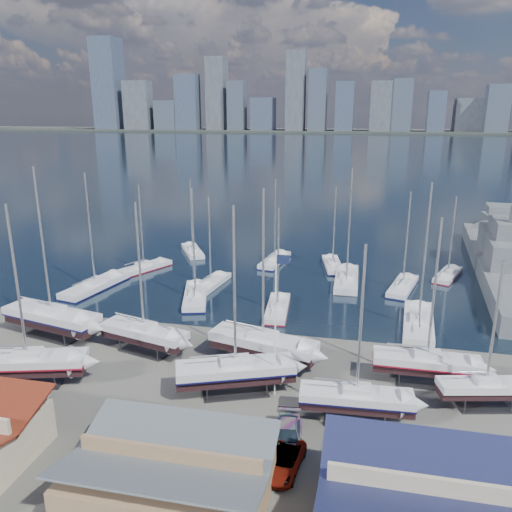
% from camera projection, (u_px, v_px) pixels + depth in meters
% --- Properties ---
extents(ground, '(1400.00, 1400.00, 0.00)m').
position_uv_depth(ground, '(235.00, 376.00, 46.59)').
color(ground, '#605E59').
rests_on(ground, ground).
extents(water, '(1400.00, 600.00, 0.40)m').
position_uv_depth(water, '(349.00, 148.00, 337.69)').
color(water, '#182338').
rests_on(water, ground).
extents(far_shore, '(1400.00, 80.00, 2.20)m').
position_uv_depth(far_shore, '(357.00, 132.00, 581.46)').
color(far_shore, '#2D332D').
rests_on(far_shore, ground).
extents(skyline, '(639.14, 43.80, 107.69)m').
position_uv_depth(skyline, '(352.00, 97.00, 566.58)').
color(skyline, '#475166').
rests_on(skyline, far_shore).
extents(shed_grey, '(12.60, 8.40, 4.17)m').
position_uv_depth(shed_grey, '(170.00, 474.00, 30.97)').
color(shed_grey, '#8C6B4C').
rests_on(shed_grey, ground).
extents(shed_blue, '(13.65, 9.45, 4.71)m').
position_uv_depth(shed_blue, '(442.00, 512.00, 27.67)').
color(shed_blue, '#BFB293').
rests_on(shed_blue, ground).
extents(sailboat_cradle_0, '(12.01, 5.66, 18.51)m').
position_uv_depth(sailboat_cradle_0, '(52.00, 318.00, 54.30)').
color(sailboat_cradle_0, '#2D2D33').
rests_on(sailboat_cradle_0, ground).
extents(sailboat_cradle_1, '(10.65, 5.54, 16.53)m').
position_uv_depth(sailboat_cradle_1, '(28.00, 363.00, 44.72)').
color(sailboat_cradle_1, '#2D2D33').
rests_on(sailboat_cradle_1, ground).
extents(sailboat_cradle_2, '(9.87, 4.97, 15.56)m').
position_uv_depth(sailboat_cradle_2, '(144.00, 333.00, 50.77)').
color(sailboat_cradle_2, '#2D2D33').
rests_on(sailboat_cradle_2, ground).
extents(sailboat_cradle_3, '(10.72, 6.47, 16.70)m').
position_uv_depth(sailboat_cradle_3, '(236.00, 371.00, 43.30)').
color(sailboat_cradle_3, '#2D2D33').
rests_on(sailboat_cradle_3, ground).
extents(sailboat_cradle_4, '(11.05, 5.48, 17.27)m').
position_uv_depth(sailboat_cradle_4, '(263.00, 344.00, 48.33)').
color(sailboat_cradle_4, '#2D2D33').
rests_on(sailboat_cradle_4, ground).
extents(sailboat_cradle_5, '(9.10, 3.01, 14.62)m').
position_uv_depth(sailboat_cradle_5, '(356.00, 399.00, 39.34)').
color(sailboat_cradle_5, '#2D2D33').
rests_on(sailboat_cradle_5, ground).
extents(sailboat_cradle_6, '(9.49, 2.68, 15.38)m').
position_uv_depth(sailboat_cradle_6, '(427.00, 363.00, 44.82)').
color(sailboat_cradle_6, '#2D2D33').
rests_on(sailboat_cradle_6, ground).
extents(sailboat_cradle_7, '(7.97, 3.77, 12.80)m').
position_uv_depth(sailboat_cradle_7, '(486.00, 387.00, 41.10)').
color(sailboat_cradle_7, '#2D2D33').
rests_on(sailboat_cradle_7, ground).
extents(sailboat_moored_0, '(5.33, 11.72, 16.93)m').
position_uv_depth(sailboat_moored_0, '(95.00, 287.00, 69.23)').
color(sailboat_moored_0, black).
rests_on(sailboat_moored_0, water).
extents(sailboat_moored_1, '(6.62, 9.53, 14.00)m').
position_uv_depth(sailboat_moored_1, '(144.00, 269.00, 77.42)').
color(sailboat_moored_1, black).
rests_on(sailboat_moored_1, water).
extents(sailboat_moored_2, '(6.55, 8.97, 13.44)m').
position_uv_depth(sailboat_moored_2, '(193.00, 252.00, 86.64)').
color(sailboat_moored_2, black).
rests_on(sailboat_moored_2, water).
extents(sailboat_moored_3, '(5.59, 10.68, 15.38)m').
position_uv_depth(sailboat_moored_3, '(196.00, 297.00, 65.52)').
color(sailboat_moored_3, black).
rests_on(sailboat_moored_3, water).
extents(sailboat_moored_4, '(3.73, 9.12, 13.37)m').
position_uv_depth(sailboat_moored_4, '(211.00, 284.00, 70.38)').
color(sailboat_moored_4, black).
rests_on(sailboat_moored_4, water).
extents(sailboat_moored_5, '(4.08, 9.80, 14.21)m').
position_uv_depth(sailboat_moored_5, '(275.00, 261.00, 81.24)').
color(sailboat_moored_5, black).
rests_on(sailboat_moored_5, water).
extents(sailboat_moored_6, '(3.25, 9.27, 13.61)m').
position_uv_depth(sailboat_moored_6, '(278.00, 309.00, 61.47)').
color(sailboat_moored_6, black).
rests_on(sailboat_moored_6, water).
extents(sailboat_moored_7, '(3.30, 11.43, 17.22)m').
position_uv_depth(sailboat_moored_7, '(346.00, 281.00, 71.87)').
color(sailboat_moored_7, black).
rests_on(sailboat_moored_7, water).
extents(sailboat_moored_8, '(4.10, 9.25, 13.37)m').
position_uv_depth(sailboat_moored_8, '(333.00, 266.00, 78.90)').
color(sailboat_moored_8, black).
rests_on(sailboat_moored_8, water).
extents(sailboat_moored_9, '(4.23, 11.76, 17.40)m').
position_uv_depth(sailboat_moored_9, '(418.00, 325.00, 57.04)').
color(sailboat_moored_9, black).
rests_on(sailboat_moored_9, water).
extents(sailboat_moored_10, '(5.05, 9.92, 14.28)m').
position_uv_depth(sailboat_moored_10, '(403.00, 288.00, 69.12)').
color(sailboat_moored_10, black).
rests_on(sailboat_moored_10, water).
extents(sailboat_moored_11, '(5.39, 8.79, 12.73)m').
position_uv_depth(sailboat_moored_11, '(448.00, 276.00, 74.11)').
color(sailboat_moored_11, black).
rests_on(sailboat_moored_11, water).
extents(naval_ship_east, '(12.20, 49.21, 18.38)m').
position_uv_depth(naval_ship_east, '(504.00, 264.00, 74.99)').
color(naval_ship_east, slate).
rests_on(naval_ship_east, water).
extents(car_a, '(2.57, 4.08, 1.30)m').
position_uv_depth(car_a, '(127.00, 418.00, 39.19)').
color(car_a, gray).
rests_on(car_a, ground).
extents(car_b, '(4.50, 1.87, 1.45)m').
position_uv_depth(car_b, '(142.00, 424.00, 38.24)').
color(car_b, gray).
rests_on(car_b, ground).
extents(car_c, '(2.88, 5.11, 1.35)m').
position_uv_depth(car_c, '(284.00, 461.00, 34.29)').
color(car_c, gray).
rests_on(car_c, ground).
extents(car_d, '(2.67, 5.48, 1.54)m').
position_uv_depth(car_d, '(288.00, 436.00, 36.82)').
color(car_d, gray).
rests_on(car_d, ground).
extents(flagpole, '(1.14, 0.12, 13.00)m').
position_uv_depth(flagpole, '(277.00, 314.00, 41.45)').
color(flagpole, white).
rests_on(flagpole, ground).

